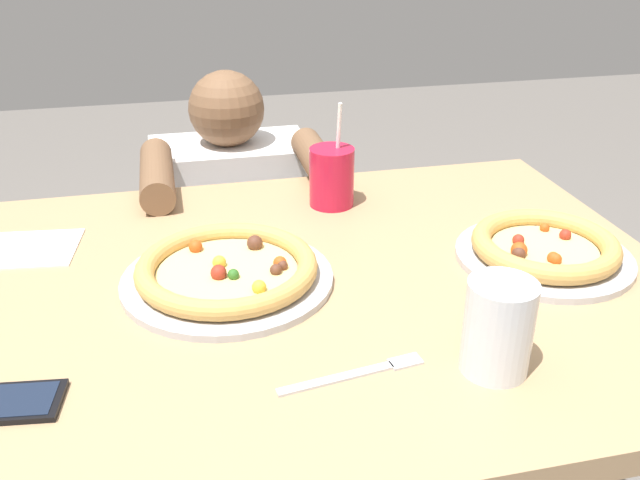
% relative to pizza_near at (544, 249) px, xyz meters
% --- Properties ---
extents(dining_table, '(1.29, 0.91, 0.75)m').
position_rel_pizza_near_xyz_m(dining_table, '(-0.44, 0.02, -0.13)').
color(dining_table, tan).
rests_on(dining_table, ground).
extents(pizza_near, '(0.30, 0.30, 0.05)m').
position_rel_pizza_near_xyz_m(pizza_near, '(0.00, 0.00, 0.00)').
color(pizza_near, '#B7B7BC').
rests_on(pizza_near, dining_table).
extents(pizza_far, '(0.34, 0.34, 0.04)m').
position_rel_pizza_near_xyz_m(pizza_far, '(-0.54, 0.04, -0.00)').
color(pizza_far, '#B7B7BC').
rests_on(pizza_far, dining_table).
extents(drink_cup_colored, '(0.09, 0.09, 0.21)m').
position_rel_pizza_near_xyz_m(drink_cup_colored, '(-0.30, 0.31, 0.04)').
color(drink_cup_colored, red).
rests_on(drink_cup_colored, dining_table).
extents(water_cup_clear, '(0.09, 0.09, 0.13)m').
position_rel_pizza_near_xyz_m(water_cup_clear, '(-0.22, -0.26, 0.05)').
color(water_cup_clear, silver).
rests_on(water_cup_clear, dining_table).
extents(paper_napkin, '(0.18, 0.16, 0.00)m').
position_rel_pizza_near_xyz_m(paper_napkin, '(-0.86, 0.23, -0.02)').
color(paper_napkin, white).
rests_on(paper_napkin, dining_table).
extents(fork, '(0.20, 0.05, 0.00)m').
position_rel_pizza_near_xyz_m(fork, '(-0.39, -0.24, -0.02)').
color(fork, silver).
rests_on(fork, dining_table).
extents(diner_seated, '(0.42, 0.52, 0.94)m').
position_rel_pizza_near_xyz_m(diner_seated, '(-0.46, 0.69, -0.35)').
color(diner_seated, '#333847').
rests_on(diner_seated, ground).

